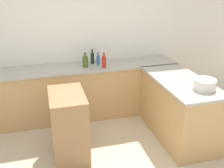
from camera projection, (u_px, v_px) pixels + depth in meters
The scene contains 10 objects.
wall_back at pixel (74, 36), 4.44m from camera, with size 8.00×0.06×2.70m.
counter_back at pixel (79, 92), 4.49m from camera, with size 3.37×0.62×0.91m.
counter_peninsula at pixel (178, 108), 3.92m from camera, with size 0.69×1.44×0.91m.
island_table at pixel (69, 125), 3.46m from camera, with size 0.45×0.71×0.91m.
mixing_bowl at pixel (205, 84), 3.41m from camera, with size 0.29×0.29×0.14m.
water_bottle_blue at pixel (98, 60), 4.37m from camera, with size 0.06×0.06×0.22m.
wine_bottle_dark at pixel (92, 58), 4.43m from camera, with size 0.06×0.06×0.25m.
olive_oil_bottle at pixel (85, 61), 4.25m from camera, with size 0.09×0.09×0.25m.
hot_sauce_bottle at pixel (104, 62), 4.23m from camera, with size 0.07×0.07×0.25m.
vinegar_bottle_clear at pixel (86, 60), 4.37m from camera, with size 0.06×0.06×0.19m.
Camera 1 is at (-0.54, -2.29, 2.26)m, focal length 42.00 mm.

